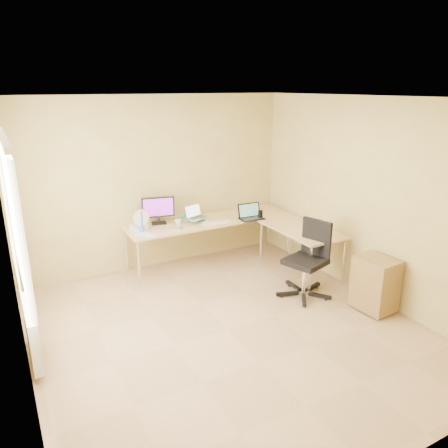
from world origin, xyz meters
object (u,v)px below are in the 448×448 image
desk_return (300,251)px  laptop_return (318,228)px  mug (178,222)px  desk_fan (140,221)px  keyboard (216,222)px  office_chair (305,261)px  laptop_center (196,212)px  laptop_black (252,212)px  desk_main (211,242)px  monitor (158,210)px  cabinet (375,284)px  water_bottle (141,221)px

desk_return → laptop_return: size_ratio=3.59×
mug → desk_fan: desk_fan is taller
laptop_return → keyboard: bearing=22.1°
mug → desk_return: bearing=-33.6°
desk_fan → office_chair: 2.36m
mug → office_chair: (1.15, -1.59, -0.27)m
laptop_center → desk_return: bearing=-58.7°
keyboard → desk_fan: (-1.13, 0.17, 0.14)m
laptop_black → keyboard: (-0.57, 0.08, -0.11)m
desk_main → mug: mug is taller
monitor → mug: monitor is taller
office_chair → desk_return: bearing=39.8°
desk_return → laptop_center: 1.66m
desk_main → cabinet: (1.13, -2.31, -0.01)m
laptop_return → desk_fan: bearing=40.1°
cabinet → office_chair: bearing=120.7°
desk_main → monitor: size_ratio=5.46×
water_bottle → office_chair: bearing=-41.8°
desk_return → laptop_black: (-0.40, 0.73, 0.48)m
laptop_return → monitor: bearing=31.1°
monitor → laptop_black: monitor is taller
desk_return → cabinet: (0.15, -1.31, -0.01)m
desk_return → monitor: size_ratio=2.68×
desk_main → office_chair: office_chair is taller
monitor → desk_return: bearing=-22.1°
keyboard → desk_main: bearing=105.5°
water_bottle → keyboard: bearing=-7.6°
laptop_return → cabinet: (0.17, -0.93, -0.49)m
laptop_center → cabinet: 2.74m
desk_return → laptop_black: 0.96m
monitor → water_bottle: 0.42m
monitor → keyboard: (0.78, -0.39, -0.20)m
cabinet → desk_return: bearing=91.6°
water_bottle → laptop_center: bearing=2.8°
desk_fan → cabinet: size_ratio=0.44×
desk_main → laptop_center: size_ratio=8.43×
desk_return → laptop_center: (-1.22, 1.01, 0.52)m
monitor → water_bottle: monitor is taller
desk_main → mug: size_ratio=30.21×
desk_main → cabinet: size_ratio=3.96×
monitor → keyboard: 0.89m
desk_main → water_bottle: 1.24m
laptop_return → laptop_center: bearing=24.2°
desk_return → water_bottle: size_ratio=4.25×
laptop_center → office_chair: (0.84, -1.59, -0.39)m
laptop_black → laptop_return: 1.17m
laptop_black → desk_return: bearing=-58.5°
desk_main → water_bottle: (-1.13, -0.04, 0.52)m
monitor → laptop_black: bearing=-6.8°
desk_main → desk_fan: bearing=-179.4°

